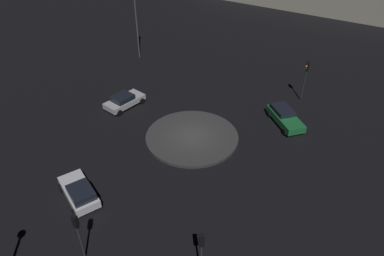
{
  "coord_description": "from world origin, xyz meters",
  "views": [
    {
      "loc": [
        -22.65,
        12.64,
        19.44
      ],
      "look_at": [
        0.0,
        0.0,
        1.11
      ],
      "focal_mm": 33.22,
      "sensor_mm": 36.0,
      "label": 1
    }
  ],
  "objects_px": {
    "car_silver": "(124,101)",
    "car_green": "(285,117)",
    "traffic_light_south": "(306,74)",
    "car_white": "(79,192)",
    "streetlamp_east": "(136,14)",
    "traffic_light_northwest": "(201,247)",
    "traffic_light_northwest_near": "(78,229)"
  },
  "relations": [
    {
      "from": "traffic_light_south",
      "to": "car_silver",
      "type": "bearing_deg",
      "value": -26.17
    },
    {
      "from": "car_silver",
      "to": "streetlamp_east",
      "type": "distance_m",
      "value": 13.35
    },
    {
      "from": "car_green",
      "to": "traffic_light_northwest",
      "type": "relative_size",
      "value": 1.29
    },
    {
      "from": "car_white",
      "to": "traffic_light_northwest_near",
      "type": "bearing_deg",
      "value": 163.0
    },
    {
      "from": "car_silver",
      "to": "traffic_light_south",
      "type": "xyz_separation_m",
      "value": [
        -7.9,
        -16.86,
        2.41
      ]
    },
    {
      "from": "streetlamp_east",
      "to": "car_white",
      "type": "bearing_deg",
      "value": 148.03
    },
    {
      "from": "traffic_light_south",
      "to": "streetlamp_east",
      "type": "xyz_separation_m",
      "value": [
        18.71,
        10.78,
        2.52
      ]
    },
    {
      "from": "traffic_light_northwest_near",
      "to": "streetlamp_east",
      "type": "xyz_separation_m",
      "value": [
        26.6,
        -14.53,
        2.91
      ]
    },
    {
      "from": "car_white",
      "to": "traffic_light_northwest",
      "type": "height_order",
      "value": "traffic_light_northwest"
    },
    {
      "from": "car_silver",
      "to": "traffic_light_south",
      "type": "height_order",
      "value": "traffic_light_south"
    },
    {
      "from": "car_white",
      "to": "streetlamp_east",
      "type": "bearing_deg",
      "value": -37.19
    },
    {
      "from": "traffic_light_northwest",
      "to": "traffic_light_south",
      "type": "xyz_separation_m",
      "value": [
        12.47,
        -19.63,
        0.42
      ]
    },
    {
      "from": "car_green",
      "to": "streetlamp_east",
      "type": "distance_m",
      "value": 22.64
    },
    {
      "from": "traffic_light_northwest",
      "to": "streetlamp_east",
      "type": "height_order",
      "value": "streetlamp_east"
    },
    {
      "from": "car_green",
      "to": "traffic_light_northwest_near",
      "type": "height_order",
      "value": "traffic_light_northwest_near"
    },
    {
      "from": "traffic_light_northwest_near",
      "to": "streetlamp_east",
      "type": "height_order",
      "value": "streetlamp_east"
    },
    {
      "from": "car_white",
      "to": "traffic_light_south",
      "type": "relative_size",
      "value": 0.96
    },
    {
      "from": "streetlamp_east",
      "to": "traffic_light_northwest_near",
      "type": "bearing_deg",
      "value": 151.36
    },
    {
      "from": "car_green",
      "to": "traffic_light_northwest_near",
      "type": "relative_size",
      "value": 1.27
    },
    {
      "from": "traffic_light_northwest",
      "to": "traffic_light_south",
      "type": "bearing_deg",
      "value": -30.61
    },
    {
      "from": "car_green",
      "to": "traffic_light_northwest_near",
      "type": "distance_m",
      "value": 21.61
    },
    {
      "from": "traffic_light_northwest",
      "to": "car_silver",
      "type": "bearing_deg",
      "value": 19.22
    },
    {
      "from": "car_white",
      "to": "car_green",
      "type": "bearing_deg",
      "value": -93.99
    },
    {
      "from": "traffic_light_northwest",
      "to": "streetlamp_east",
      "type": "xyz_separation_m",
      "value": [
        31.19,
        -8.85,
        2.95
      ]
    },
    {
      "from": "car_silver",
      "to": "streetlamp_east",
      "type": "bearing_deg",
      "value": 40.45
    },
    {
      "from": "traffic_light_northwest_near",
      "to": "traffic_light_northwest",
      "type": "bearing_deg",
      "value": -71.63
    },
    {
      "from": "car_silver",
      "to": "car_green",
      "type": "bearing_deg",
      "value": -60.14
    },
    {
      "from": "car_white",
      "to": "traffic_light_south",
      "type": "distance_m",
      "value": 24.55
    },
    {
      "from": "car_silver",
      "to": "car_green",
      "type": "height_order",
      "value": "car_green"
    },
    {
      "from": "car_white",
      "to": "traffic_light_northwest",
      "type": "xyz_separation_m",
      "value": [
        -9.58,
        -4.64,
        1.93
      ]
    },
    {
      "from": "traffic_light_northwest",
      "to": "traffic_light_northwest_near",
      "type": "bearing_deg",
      "value": 78.03
    },
    {
      "from": "car_white",
      "to": "traffic_light_northwest_near",
      "type": "xyz_separation_m",
      "value": [
        -4.99,
        1.04,
        1.96
      ]
    }
  ]
}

